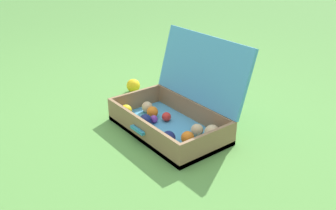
% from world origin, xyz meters
% --- Properties ---
extents(ground_plane, '(16.00, 16.00, 0.00)m').
position_xyz_m(ground_plane, '(0.00, 0.00, 0.00)').
color(ground_plane, '#569342').
extents(open_suitcase, '(0.66, 0.51, 0.50)m').
position_xyz_m(open_suitcase, '(0.06, 0.03, 0.11)').
color(open_suitcase, '#4799C6').
rests_on(open_suitcase, ground).
extents(stray_ball_on_grass, '(0.09, 0.09, 0.09)m').
position_xyz_m(stray_ball_on_grass, '(-0.54, 0.12, 0.05)').
color(stray_ball_on_grass, yellow).
rests_on(stray_ball_on_grass, ground).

